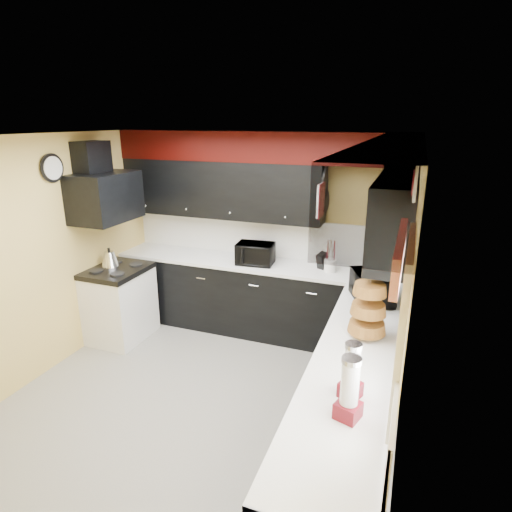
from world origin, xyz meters
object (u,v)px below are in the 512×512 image
Objects in this scene: knife_block at (322,261)px; utensil_crock at (330,266)px; toaster_oven at (255,254)px; kettle at (110,259)px; microwave at (373,287)px.

utensil_crock is at bearing -10.39° from knife_block.
kettle is at bearing -164.12° from toaster_oven.
toaster_oven is 0.88× the size of microwave.
microwave is 3.39× the size of utensil_crock.
toaster_oven reaches higher than utensil_crock.
kettle is (-2.57, -0.68, -0.00)m from utensil_crock.
kettle is at bearing -139.52° from knife_block.
kettle reaches higher than utensil_crock.
microwave reaches higher than utensil_crock.
utensil_crock is 0.76× the size of knife_block.
microwave is 2.59× the size of knife_block.
toaster_oven is at bearing 21.33° from kettle.
utensil_crock is (0.92, 0.03, -0.05)m from toaster_oven.
microwave reaches higher than toaster_oven.
knife_block reaches higher than kettle.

